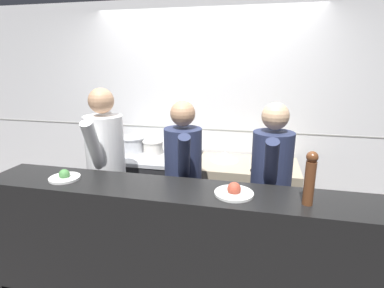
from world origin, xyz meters
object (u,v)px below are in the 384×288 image
object	(u,v)px
sauce_pot	(153,147)
chef_head_cook	(107,170)
chef_line	(270,189)
stock_pot	(131,144)
plated_dish_main	(65,177)
mixing_bowl_steel	(225,156)
pepper_mill	(310,177)
chef_sous	(183,181)
plated_dish_appetiser	(234,192)
oven_range	(155,192)
braising_pot	(178,150)
chefs_knife	(266,170)

from	to	relation	value
sauce_pot	chef_head_cook	distance (m)	0.74
sauce_pot	chef_line	world-z (taller)	chef_line
stock_pot	plated_dish_main	xyz separation A→B (m)	(-0.02, -1.20, 0.05)
stock_pot	mixing_bowl_steel	world-z (taller)	stock_pot
pepper_mill	chef_head_cook	size ratio (longest dim) A/B	0.21
sauce_pot	chef_line	xyz separation A→B (m)	(1.28, -0.70, -0.09)
chef_sous	chef_line	size ratio (longest dim) A/B	0.99
chef_sous	chef_line	xyz separation A→B (m)	(0.75, -0.01, 0.01)
sauce_pot	plated_dish_appetiser	distance (m)	1.56
sauce_pot	chef_sous	bearing A→B (deg)	-52.35
sauce_pot	chef_head_cook	world-z (taller)	chef_head_cook
mixing_bowl_steel	plated_dish_appetiser	world-z (taller)	plated_dish_appetiser
oven_range	chef_head_cook	xyz separation A→B (m)	(-0.23, -0.67, 0.49)
mixing_bowl_steel	chef_sous	distance (m)	0.76
oven_range	plated_dish_main	world-z (taller)	plated_dish_main
sauce_pot	braising_pot	distance (m)	0.32
mixing_bowl_steel	chef_head_cook	xyz separation A→B (m)	(-1.02, -0.72, 0.02)
chefs_knife	chef_head_cook	xyz separation A→B (m)	(-1.46, -0.50, 0.06)
plated_dish_appetiser	chef_head_cook	bearing A→B (deg)	158.93
sauce_pot	pepper_mill	size ratio (longest dim) A/B	0.66
oven_range	chef_head_cook	size ratio (longest dim) A/B	0.58
sauce_pot	mixing_bowl_steel	world-z (taller)	sauce_pot
braising_pot	plated_dish_main	distance (m)	1.26
plated_dish_main	pepper_mill	size ratio (longest dim) A/B	0.66
chefs_knife	pepper_mill	xyz separation A→B (m)	(0.24, -1.01, 0.33)
sauce_pot	mixing_bowl_steel	xyz separation A→B (m)	(0.82, 0.01, -0.06)
sauce_pot	chefs_knife	size ratio (longest dim) A/B	0.62
pepper_mill	chef_head_cook	xyz separation A→B (m)	(-1.70, 0.51, -0.27)
sauce_pot	chef_head_cook	size ratio (longest dim) A/B	0.14
oven_range	chef_head_cook	bearing A→B (deg)	-108.74
oven_range	chef_line	size ratio (longest dim) A/B	0.61
plated_dish_main	plated_dish_appetiser	size ratio (longest dim) A/B	0.87
oven_range	stock_pot	xyz separation A→B (m)	(-0.30, 0.06, 0.55)
chef_line	plated_dish_main	bearing A→B (deg)	-159.00
chef_line	stock_pot	bearing A→B (deg)	159.11
oven_range	stock_pot	distance (m)	0.62
plated_dish_appetiser	chef_head_cook	world-z (taller)	chef_head_cook
mixing_bowl_steel	pepper_mill	size ratio (longest dim) A/B	0.84
chefs_knife	pepper_mill	distance (m)	1.09
braising_pot	chef_sous	xyz separation A→B (m)	(0.22, -0.61, -0.10)
sauce_pot	oven_range	bearing A→B (deg)	-61.93
stock_pot	pepper_mill	bearing A→B (deg)	-35.01
braising_pot	chef_head_cook	bearing A→B (deg)	-129.51
oven_range	chef_line	world-z (taller)	chef_line
mixing_bowl_steel	chef_head_cook	distance (m)	1.25
mixing_bowl_steel	sauce_pot	bearing A→B (deg)	-179.14
oven_range	mixing_bowl_steel	size ratio (longest dim) A/B	3.33
stock_pot	mixing_bowl_steel	size ratio (longest dim) A/B	1.05
plated_dish_appetiser	chef_head_cook	xyz separation A→B (m)	(-1.22, 0.47, -0.11)
chefs_knife	chef_head_cook	world-z (taller)	chef_head_cook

